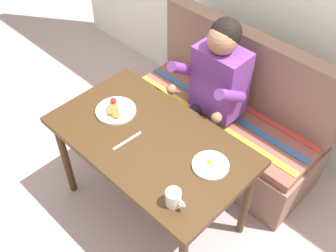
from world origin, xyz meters
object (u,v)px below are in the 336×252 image
Objects in this scene: couch at (225,121)px; coffee_mug at (174,198)px; plate_eggs at (211,165)px; plate_breakfast at (116,110)px; knife at (127,141)px; person at (213,88)px; table at (150,147)px.

coffee_mug is (0.41, -0.99, 0.45)m from couch.
plate_eggs is 0.32m from coffee_mug.
plate_breakfast is at bearing -112.30° from couch.
plate_eggs is at bearing 26.32° from knife.
person reaches higher than coffee_mug.
table is 0.83× the size of couch.
coffee_mug is 0.59× the size of knife.
person is at bearing 89.26° from knife.
knife is (0.24, -0.11, -0.01)m from plate_breakfast.
couch is 1.19× the size of person.
person reaches higher than knife.
couch is at bearing 67.70° from plate_breakfast.
plate_eggs is 0.50m from knife.
table is at bearing -1.25° from plate_breakfast.
coffee_mug is at bearing -67.71° from couch.
knife is at bearing -125.24° from table.
table is 0.83m from couch.
table is 5.92× the size of plate_eggs.
plate_breakfast reaches higher than table.
knife is (-0.48, 0.12, -0.05)m from coffee_mug.
plate_eggs is 1.01× the size of knife.
person is 0.65m from plate_eggs.
couch is at bearing 90.00° from table.
person is at bearing 117.71° from coffee_mug.
plate_breakfast is 0.76m from coffee_mug.
table is 0.60m from person.
plate_eggs is at bearing 6.44° from plate_breakfast.
couch reaches higher than table.
person reaches higher than plate_breakfast.
couch is 0.45m from person.
table is 0.48m from coffee_mug.
coffee_mug is at bearing -29.19° from table.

